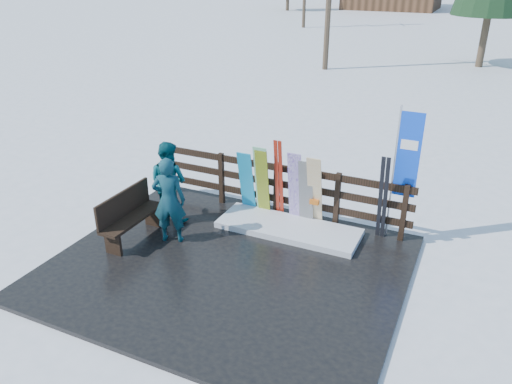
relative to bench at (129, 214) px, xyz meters
The scene contains 16 objects.
ground 2.21m from the bench, ahead, with size 700.00×700.00×0.00m, color white.
deck 2.20m from the bench, ahead, with size 6.00×5.00×0.08m, color black.
fence 3.02m from the bench, 45.26° to the left, with size 5.60×0.10×1.15m.
snow_patch 3.10m from the bench, 30.29° to the left, with size 2.81×1.00×0.12m, color white.
bench is the anchor object (origin of this frame).
snowboard_0 2.47m from the bench, 51.27° to the left, with size 0.31×0.03×1.41m, color #158CBB.
snowboard_1 2.71m from the bench, 45.57° to the left, with size 0.29×0.03×1.57m, color silver.
snowboard_2 2.72m from the bench, 45.25° to the left, with size 0.26×0.03×1.51m, color #E1FD24.
snowboard_3 3.26m from the bench, 36.36° to the left, with size 0.28×0.03×1.56m, color white.
snowboard_4 3.44m from the bench, 34.07° to the left, with size 0.29×0.03×1.43m, color black.
snowboard_5 3.60m from the bench, 32.45° to the left, with size 0.28×0.03×1.57m, color white.
ski_pair_a 3.02m from the bench, 41.73° to the left, with size 0.16×0.26×1.73m.
ski_pair_b 4.78m from the bench, 24.73° to the left, with size 0.17×0.28×1.73m.
rental_flag 5.21m from the bench, 25.51° to the left, with size 0.45×0.04×2.60m.
person_front 0.86m from the bench, 20.40° to the left, with size 0.62×0.40×1.69m, color #155B5C.
person_back 1.09m from the bench, 76.51° to the left, with size 0.82×0.64×1.68m, color #0A4E59.
Camera 1 is at (3.60, -6.53, 4.95)m, focal length 35.00 mm.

